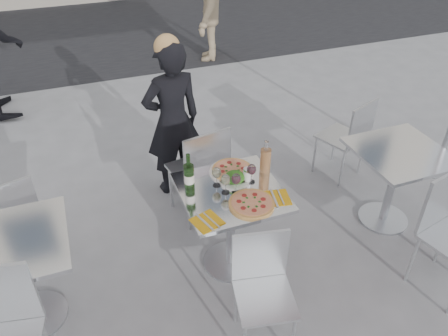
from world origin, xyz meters
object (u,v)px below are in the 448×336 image
object	(u,v)px
main_table	(231,213)
wineglass_white_b	(217,173)
pizza_near	(252,203)
napkin_left	(207,221)
wineglass_red_a	(236,180)
wineglass_red_b	(252,170)
side_chair_rfar	(350,133)
side_table_right	(396,172)
wine_bottle	(189,176)
sugar_shaker	(247,175)
pizza_far	(232,170)
napkin_right	(277,198)
chair_far	(202,167)
pedestrian_b	(206,4)
wineglass_white_a	(226,180)
carafe	(265,161)
chair_near	(263,281)
side_chair_lnear	(0,329)
side_chair_lfar	(12,214)
side_table_left	(17,266)
woman_diner	(173,121)
salad_plate	(235,178)

from	to	relation	value
main_table	wineglass_white_b	distance (m)	0.34
pizza_near	napkin_left	distance (m)	0.35
wineglass_red_a	wineglass_red_b	distance (m)	0.16
side_chair_rfar	wineglass_red_a	bearing A→B (deg)	4.54
side_table_right	wineglass_white_b	size ratio (longest dim) A/B	4.76
wine_bottle	sugar_shaker	xyz separation A→B (m)	(0.43, -0.06, -0.06)
pizza_far	wineglass_white_b	size ratio (longest dim) A/B	2.20
pizza_far	napkin_right	size ratio (longest dim) A/B	1.64
chair_far	pedestrian_b	world-z (taller)	pedestrian_b
main_table	napkin_left	size ratio (longest dim) A/B	3.33
wineglass_white_a	carafe	bearing A→B (deg)	16.51
pedestrian_b	wineglass_white_b	world-z (taller)	pedestrian_b
chair_far	chair_near	world-z (taller)	chair_far
pizza_near	wineglass_white_b	world-z (taller)	wineglass_white_b
wineglass_white_b	chair_near	bearing A→B (deg)	-86.02
side_chair_lnear	pedestrian_b	bearing A→B (deg)	70.48
side_chair_rfar	napkin_right	size ratio (longest dim) A/B	4.12
carafe	chair_far	bearing A→B (deg)	123.44
pedestrian_b	wine_bottle	world-z (taller)	pedestrian_b
chair_near	wineglass_red_a	size ratio (longest dim) A/B	5.18
side_chair_rfar	pedestrian_b	xyz separation A→B (m)	(-0.26, 3.63, 0.35)
side_chair_lnear	chair_near	bearing A→B (deg)	5.26
side_table_right	pizza_far	distance (m)	1.44
side_chair_lfar	napkin_right	xyz separation A→B (m)	(1.82, -0.81, 0.26)
side_table_left	woman_diner	distance (m)	1.79
side_chair_rfar	pizza_near	xyz separation A→B (m)	(-1.45, -0.91, 0.25)
wineglass_white_a	woman_diner	bearing A→B (deg)	94.22
carafe	wineglass_red_a	bearing A→B (deg)	-156.54
side_table_right	side_chair_lnear	world-z (taller)	side_chair_lnear
pedestrian_b	wine_bottle	bearing A→B (deg)	1.80
chair_far	wine_bottle	xyz separation A→B (m)	(-0.24, -0.48, 0.31)
wineglass_red_a	side_table_left	bearing A→B (deg)	179.11
pizza_near	wineglass_red_b	bearing A→B (deg)	67.47
pizza_near	side_table_left	bearing A→B (deg)	172.94
side_chair_rfar	wineglass_red_b	world-z (taller)	wineglass_red_b
side_chair_lfar	sugar_shaker	distance (m)	1.81
salad_plate	wineglass_white_a	xyz separation A→B (m)	(-0.11, -0.09, 0.07)
chair_near	pizza_near	world-z (taller)	chair_near
wineglass_white_a	wineglass_white_b	distance (m)	0.11
side_chair_lnear	wineglass_red_a	distance (m)	1.70
side_table_right	pizza_near	world-z (taller)	pizza_near
pizza_near	napkin_left	xyz separation A→B (m)	(-0.35, -0.06, -0.01)
side_table_right	chair_near	distance (m)	1.65
pedestrian_b	salad_plate	world-z (taller)	pedestrian_b
side_table_left	chair_far	bearing A→B (deg)	22.70
pizza_near	wineglass_red_b	world-z (taller)	wineglass_red_b
pizza_near	salad_plate	distance (m)	0.28
chair_far	napkin_left	size ratio (longest dim) A/B	4.19
pizza_far	salad_plate	size ratio (longest dim) A/B	1.57
side_chair_rfar	wineglass_red_a	world-z (taller)	wineglass_red_a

